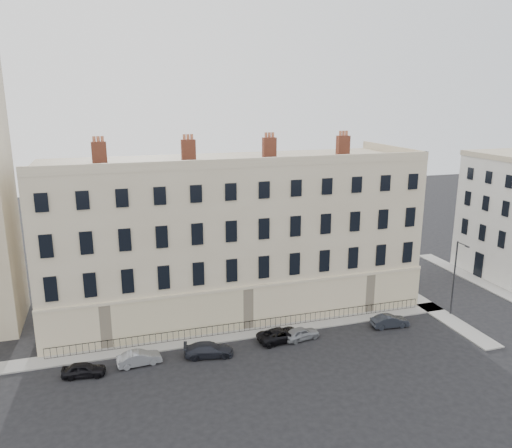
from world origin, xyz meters
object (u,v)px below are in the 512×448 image
object	(u,v)px
car_c	(209,350)
streetlamp	(455,275)
car_d	(281,335)
car_b	(139,358)
car_e	(301,333)
car_a	(84,370)
car_f	(390,321)

from	to	relation	value
car_c	streetlamp	world-z (taller)	streetlamp
car_d	car_c	bearing A→B (deg)	89.58
car_b	car_e	size ratio (longest dim) A/B	1.05
car_c	streetlamp	size ratio (longest dim) A/B	0.54
car_a	streetlamp	xyz separation A→B (m)	(34.25, 0.95, 3.64)
car_d	streetlamp	bearing A→B (deg)	-96.81
car_a	streetlamp	world-z (taller)	streetlamp
car_e	car_b	bearing A→B (deg)	81.13
car_c	car_d	bearing A→B (deg)	-74.04
car_a	car_d	bearing A→B (deg)	-79.09
car_b	streetlamp	xyz separation A→B (m)	(30.04, 0.46, 3.62)
car_b	car_d	bearing A→B (deg)	-92.86
car_a	car_b	distance (m)	4.24
car_b	car_c	xyz separation A→B (m)	(5.59, -0.33, 0.02)
car_a	car_c	distance (m)	9.81
car_c	car_f	bearing A→B (deg)	-79.43
car_c	car_a	bearing A→B (deg)	100.37
car_d	car_f	distance (m)	10.67
car_b	car_d	distance (m)	12.20
car_c	streetlamp	bearing A→B (deg)	-78.69
car_b	car_d	size ratio (longest dim) A/B	0.83
car_b	car_f	world-z (taller)	car_f
car_c	car_f	world-z (taller)	car_c
streetlamp	car_b	bearing A→B (deg)	-179.22
car_c	car_b	bearing A→B (deg)	96.09
car_a	car_f	bearing A→B (deg)	-81.22
car_a	car_e	bearing A→B (deg)	-80.24
car_e	car_a	bearing A→B (deg)	82.50
car_f	streetlamp	size ratio (longest dim) A/B	0.47
car_b	streetlamp	bearing A→B (deg)	-93.97
car_b	car_f	bearing A→B (deg)	-94.84
car_a	car_c	xyz separation A→B (m)	(9.81, 0.16, 0.04)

